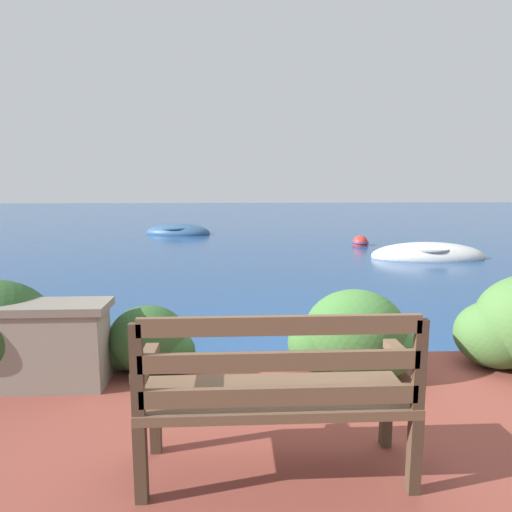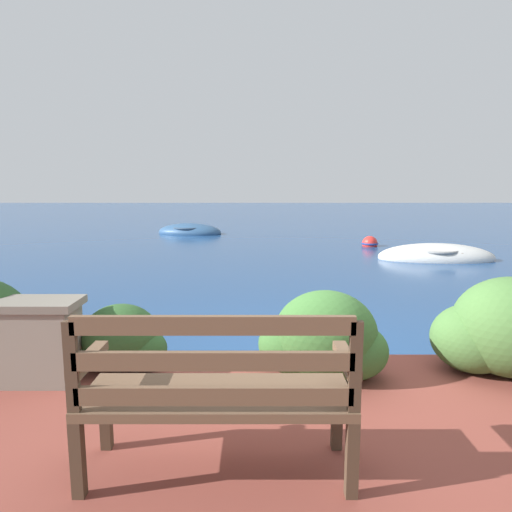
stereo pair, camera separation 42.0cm
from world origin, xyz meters
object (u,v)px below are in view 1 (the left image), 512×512
at_px(rowboat_nearest, 428,256).
at_px(mooring_buoy, 360,243).
at_px(park_bench, 277,390).
at_px(rowboat_mid, 178,232).

relative_size(rowboat_nearest, mooring_buoy, 5.75).
distance_m(rowboat_nearest, mooring_buoy, 2.56).
bearing_deg(mooring_buoy, park_bench, -107.88).
relative_size(rowboat_nearest, rowboat_mid, 1.07).
relative_size(park_bench, rowboat_nearest, 0.51).
distance_m(rowboat_nearest, rowboat_mid, 8.74).
height_order(rowboat_mid, mooring_buoy, rowboat_mid).
xyz_separation_m(rowboat_nearest, mooring_buoy, (-0.97, 2.37, 0.02)).
bearing_deg(park_bench, rowboat_nearest, 60.15).
distance_m(rowboat_mid, mooring_buoy, 6.55).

